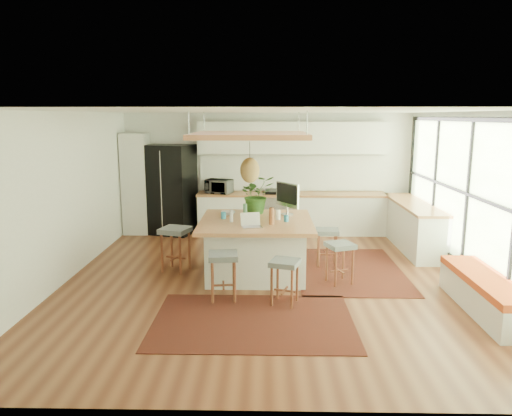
{
  "coord_description": "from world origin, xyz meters",
  "views": [
    {
      "loc": [
        -0.04,
        -7.39,
        2.63
      ],
      "look_at": [
        -0.2,
        0.5,
        1.1
      ],
      "focal_mm": 33.42,
      "sensor_mm": 36.0,
      "label": 1
    }
  ],
  "objects_px": {
    "stool_near_right": "(285,280)",
    "monitor": "(287,200)",
    "stool_near_left": "(223,276)",
    "stool_right_back": "(327,246)",
    "stool_right_front": "(340,262)",
    "island": "(256,247)",
    "stool_left_side": "(176,251)",
    "fridge": "(170,193)",
    "island_plant": "(257,199)",
    "laptop": "(252,220)",
    "microwave": "(219,185)"
  },
  "relations": [
    {
      "from": "stool_near_right",
      "to": "monitor",
      "type": "xyz_separation_m",
      "value": [
        0.1,
        1.76,
        0.83
      ]
    },
    {
      "from": "stool_near_left",
      "to": "stool_right_back",
      "type": "distance_m",
      "value": 2.37
    },
    {
      "from": "stool_right_front",
      "to": "island",
      "type": "bearing_deg",
      "value": 162.18
    },
    {
      "from": "stool_left_side",
      "to": "stool_right_front",
      "type": "bearing_deg",
      "value": -11.73
    },
    {
      "from": "island",
      "to": "stool_near_left",
      "type": "distance_m",
      "value": 1.25
    },
    {
      "from": "fridge",
      "to": "island_plant",
      "type": "relative_size",
      "value": 2.99
    },
    {
      "from": "stool_near_left",
      "to": "laptop",
      "type": "bearing_deg",
      "value": 58.47
    },
    {
      "from": "stool_near_right",
      "to": "island_plant",
      "type": "relative_size",
      "value": 0.96
    },
    {
      "from": "fridge",
      "to": "stool_near_right",
      "type": "relative_size",
      "value": 3.1
    },
    {
      "from": "fridge",
      "to": "island_plant",
      "type": "xyz_separation_m",
      "value": [
        1.99,
        -2.26,
        0.27
      ]
    },
    {
      "from": "stool_near_right",
      "to": "stool_right_back",
      "type": "height_order",
      "value": "stool_right_back"
    },
    {
      "from": "island",
      "to": "stool_left_side",
      "type": "xyz_separation_m",
      "value": [
        -1.38,
        0.14,
        -0.11
      ]
    },
    {
      "from": "island",
      "to": "monitor",
      "type": "bearing_deg",
      "value": 40.07
    },
    {
      "from": "stool_right_back",
      "to": "laptop",
      "type": "xyz_separation_m",
      "value": [
        -1.31,
        -1.0,
        0.7
      ]
    },
    {
      "from": "island_plant",
      "to": "stool_right_front",
      "type": "bearing_deg",
      "value": -37.2
    },
    {
      "from": "fridge",
      "to": "island",
      "type": "distance_m",
      "value": 3.5
    },
    {
      "from": "stool_right_back",
      "to": "microwave",
      "type": "distance_m",
      "value": 3.24
    },
    {
      "from": "stool_near_right",
      "to": "stool_left_side",
      "type": "bearing_deg",
      "value": 141.44
    },
    {
      "from": "island",
      "to": "stool_right_front",
      "type": "distance_m",
      "value": 1.41
    },
    {
      "from": "laptop",
      "to": "monitor",
      "type": "distance_m",
      "value": 1.14
    },
    {
      "from": "island",
      "to": "laptop",
      "type": "relative_size",
      "value": 5.66
    },
    {
      "from": "island",
      "to": "stool_near_left",
      "type": "relative_size",
      "value": 2.65
    },
    {
      "from": "stool_right_back",
      "to": "stool_near_right",
      "type": "bearing_deg",
      "value": -114.55
    },
    {
      "from": "monitor",
      "to": "stool_near_right",
      "type": "bearing_deg",
      "value": -38.38
    },
    {
      "from": "stool_left_side",
      "to": "stool_near_left",
      "type": "bearing_deg",
      "value": -54.24
    },
    {
      "from": "stool_near_left",
      "to": "stool_right_back",
      "type": "relative_size",
      "value": 1.05
    },
    {
      "from": "island",
      "to": "monitor",
      "type": "distance_m",
      "value": 1.01
    },
    {
      "from": "stool_left_side",
      "to": "laptop",
      "type": "relative_size",
      "value": 2.33
    },
    {
      "from": "fridge",
      "to": "island",
      "type": "relative_size",
      "value": 1.08
    },
    {
      "from": "monitor",
      "to": "island_plant",
      "type": "distance_m",
      "value": 0.55
    },
    {
      "from": "stool_right_back",
      "to": "monitor",
      "type": "height_order",
      "value": "monitor"
    },
    {
      "from": "fridge",
      "to": "microwave",
      "type": "xyz_separation_m",
      "value": [
        1.1,
        -0.04,
        0.19
      ]
    },
    {
      "from": "island_plant",
      "to": "stool_right_back",
      "type": "bearing_deg",
      "value": -4.58
    },
    {
      "from": "island",
      "to": "monitor",
      "type": "relative_size",
      "value": 2.99
    },
    {
      "from": "stool_right_back",
      "to": "monitor",
      "type": "xyz_separation_m",
      "value": [
        -0.72,
        -0.04,
        0.83
      ]
    },
    {
      "from": "stool_near_left",
      "to": "fridge",
      "type": "bearing_deg",
      "value": 111.06
    },
    {
      "from": "stool_near_left",
      "to": "stool_right_front",
      "type": "distance_m",
      "value": 1.93
    },
    {
      "from": "fridge",
      "to": "laptop",
      "type": "bearing_deg",
      "value": -43.1
    },
    {
      "from": "island_plant",
      "to": "fridge",
      "type": "bearing_deg",
      "value": 131.36
    },
    {
      "from": "stool_right_back",
      "to": "island_plant",
      "type": "distance_m",
      "value": 1.51
    },
    {
      "from": "microwave",
      "to": "stool_near_right",
      "type": "bearing_deg",
      "value": -52.96
    },
    {
      "from": "stool_right_back",
      "to": "stool_near_left",
      "type": "bearing_deg",
      "value": -135.94
    },
    {
      "from": "stool_right_back",
      "to": "stool_right_front",
      "type": "bearing_deg",
      "value": -84.64
    },
    {
      "from": "stool_near_left",
      "to": "microwave",
      "type": "relative_size",
      "value": 1.25
    },
    {
      "from": "monitor",
      "to": "microwave",
      "type": "bearing_deg",
      "value": 176.05
    },
    {
      "from": "stool_near_right",
      "to": "monitor",
      "type": "bearing_deg",
      "value": 86.63
    },
    {
      "from": "island_plant",
      "to": "microwave",
      "type": "bearing_deg",
      "value": 111.71
    },
    {
      "from": "stool_near_right",
      "to": "island_plant",
      "type": "bearing_deg",
      "value": 102.87
    },
    {
      "from": "island",
      "to": "stool_right_back",
      "type": "height_order",
      "value": "island"
    },
    {
      "from": "fridge",
      "to": "island_plant",
      "type": "bearing_deg",
      "value": -31.67
    }
  ]
}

